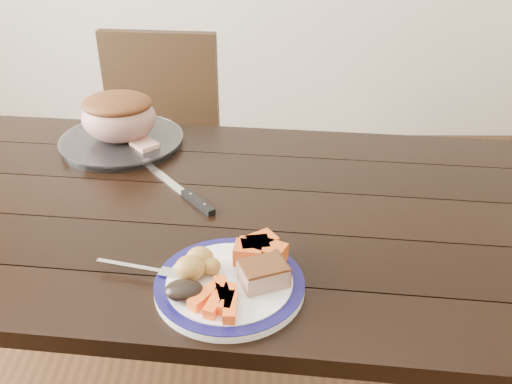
{
  "coord_description": "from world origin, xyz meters",
  "views": [
    {
      "loc": [
        0.09,
        -1.13,
        1.46
      ],
      "look_at": [
        0.08,
        -0.02,
        0.8
      ],
      "focal_mm": 40.0,
      "sensor_mm": 36.0,
      "label": 1
    }
  ],
  "objects_px": {
    "chair_far": "(158,151)",
    "dinner_plate": "(230,286)",
    "roast_joint": "(119,118)",
    "carving_knife": "(189,196)",
    "fork": "(146,269)",
    "serving_platter": "(122,142)",
    "dining_table": "(223,238)",
    "pork_slice": "(263,275)"
  },
  "relations": [
    {
      "from": "serving_platter",
      "to": "dinner_plate",
      "type": "bearing_deg",
      "value": -61.74
    },
    {
      "from": "serving_platter",
      "to": "chair_far",
      "type": "bearing_deg",
      "value": 87.46
    },
    {
      "from": "dinner_plate",
      "to": "pork_slice",
      "type": "xyz_separation_m",
      "value": [
        0.06,
        -0.01,
        0.03
      ]
    },
    {
      "from": "dinner_plate",
      "to": "carving_knife",
      "type": "relative_size",
      "value": 1.07
    },
    {
      "from": "dining_table",
      "to": "fork",
      "type": "distance_m",
      "value": 0.31
    },
    {
      "from": "pork_slice",
      "to": "carving_knife",
      "type": "relative_size",
      "value": 0.31
    },
    {
      "from": "dinner_plate",
      "to": "fork",
      "type": "bearing_deg",
      "value": 168.57
    },
    {
      "from": "dinner_plate",
      "to": "dining_table",
      "type": "bearing_deg",
      "value": 96.13
    },
    {
      "from": "serving_platter",
      "to": "pork_slice",
      "type": "height_order",
      "value": "pork_slice"
    },
    {
      "from": "pork_slice",
      "to": "carving_knife",
      "type": "distance_m",
      "value": 0.38
    },
    {
      "from": "chair_far",
      "to": "dinner_plate",
      "type": "bearing_deg",
      "value": 112.27
    },
    {
      "from": "chair_far",
      "to": "pork_slice",
      "type": "height_order",
      "value": "chair_far"
    },
    {
      "from": "serving_platter",
      "to": "pork_slice",
      "type": "relative_size",
      "value": 4.05
    },
    {
      "from": "carving_knife",
      "to": "roast_joint",
      "type": "bearing_deg",
      "value": 179.63
    },
    {
      "from": "fork",
      "to": "carving_knife",
      "type": "bearing_deg",
      "value": 95.0
    },
    {
      "from": "pork_slice",
      "to": "roast_joint",
      "type": "height_order",
      "value": "roast_joint"
    },
    {
      "from": "pork_slice",
      "to": "roast_joint",
      "type": "bearing_deg",
      "value": 122.37
    },
    {
      "from": "dinner_plate",
      "to": "roast_joint",
      "type": "xyz_separation_m",
      "value": [
        -0.33,
        0.62,
        0.08
      ]
    },
    {
      "from": "dining_table",
      "to": "dinner_plate",
      "type": "height_order",
      "value": "dinner_plate"
    },
    {
      "from": "dinner_plate",
      "to": "serving_platter",
      "type": "bearing_deg",
      "value": 118.26
    },
    {
      "from": "dinner_plate",
      "to": "pork_slice",
      "type": "height_order",
      "value": "pork_slice"
    },
    {
      "from": "chair_far",
      "to": "carving_knife",
      "type": "distance_m",
      "value": 0.77
    },
    {
      "from": "dinner_plate",
      "to": "fork",
      "type": "height_order",
      "value": "fork"
    },
    {
      "from": "dining_table",
      "to": "chair_far",
      "type": "distance_m",
      "value": 0.8
    },
    {
      "from": "dining_table",
      "to": "chair_far",
      "type": "relative_size",
      "value": 1.82
    },
    {
      "from": "roast_joint",
      "to": "chair_far",
      "type": "bearing_deg",
      "value": 87.46
    },
    {
      "from": "serving_platter",
      "to": "roast_joint",
      "type": "relative_size",
      "value": 1.65
    },
    {
      "from": "carving_knife",
      "to": "serving_platter",
      "type": "bearing_deg",
      "value": 179.63
    },
    {
      "from": "dining_table",
      "to": "dinner_plate",
      "type": "distance_m",
      "value": 0.31
    },
    {
      "from": "dinner_plate",
      "to": "pork_slice",
      "type": "distance_m",
      "value": 0.07
    },
    {
      "from": "pork_slice",
      "to": "carving_knife",
      "type": "height_order",
      "value": "pork_slice"
    },
    {
      "from": "chair_far",
      "to": "dining_table",
      "type": "bearing_deg",
      "value": 116.32
    },
    {
      "from": "dinner_plate",
      "to": "serving_platter",
      "type": "relative_size",
      "value": 0.85
    },
    {
      "from": "pork_slice",
      "to": "roast_joint",
      "type": "xyz_separation_m",
      "value": [
        -0.4,
        0.63,
        0.04
      ]
    },
    {
      "from": "serving_platter",
      "to": "fork",
      "type": "bearing_deg",
      "value": -73.87
    },
    {
      "from": "dinner_plate",
      "to": "chair_far",
      "type": "bearing_deg",
      "value": 106.97
    },
    {
      "from": "dinner_plate",
      "to": "roast_joint",
      "type": "relative_size",
      "value": 1.39
    },
    {
      "from": "dining_table",
      "to": "serving_platter",
      "type": "bearing_deg",
      "value": 132.86
    },
    {
      "from": "roast_joint",
      "to": "carving_knife",
      "type": "bearing_deg",
      "value": -52.63
    },
    {
      "from": "pork_slice",
      "to": "fork",
      "type": "distance_m",
      "value": 0.23
    },
    {
      "from": "dining_table",
      "to": "chair_far",
      "type": "height_order",
      "value": "chair_far"
    },
    {
      "from": "pork_slice",
      "to": "chair_far",
      "type": "bearing_deg",
      "value": 110.03
    }
  ]
}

